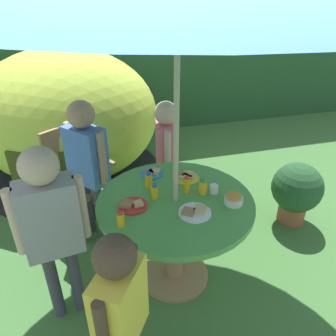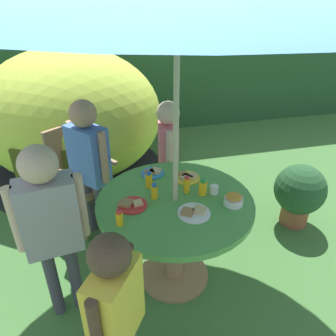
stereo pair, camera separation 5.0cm
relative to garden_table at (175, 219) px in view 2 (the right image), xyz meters
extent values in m
cube|color=#3D6B33|center=(0.00, 0.00, -0.59)|extent=(10.00, 10.00, 0.02)
cube|color=#234C28|center=(0.00, 3.32, 0.47)|extent=(9.00, 0.70, 2.10)
cylinder|color=#93704C|center=(0.00, 0.00, -0.57)|extent=(0.55, 0.55, 0.03)
cylinder|color=#93704C|center=(0.00, 0.00, -0.23)|extent=(0.13, 0.13, 0.71)
cylinder|color=#519E47|center=(0.00, 0.00, 0.15)|extent=(1.11, 1.11, 0.04)
cylinder|color=#B7AD8C|center=(0.00, 0.00, 0.55)|extent=(0.04, 0.04, 2.26)
cylinder|color=#93704C|center=(-0.69, 0.60, -0.38)|extent=(0.04, 0.04, 0.40)
cylinder|color=#93704C|center=(-0.35, 0.84, -0.38)|extent=(0.04, 0.04, 0.40)
cylinder|color=#93704C|center=(-0.92, 0.92, -0.38)|extent=(0.04, 0.04, 0.40)
cylinder|color=#93704C|center=(-0.58, 1.16, -0.38)|extent=(0.04, 0.04, 0.40)
cube|color=#93704C|center=(-0.63, 0.88, -0.16)|extent=(0.63, 0.62, 0.04)
cube|color=#93704C|center=(-0.75, 1.04, 0.12)|extent=(0.40, 0.30, 0.53)
cube|color=#93704C|center=(-0.80, 0.76, 0.06)|extent=(0.28, 0.37, 0.03)
cube|color=#93704C|center=(-0.46, 1.00, 0.06)|extent=(0.28, 0.37, 0.03)
ellipsoid|color=#B2C63F|center=(-0.74, 1.92, 0.17)|extent=(2.51, 2.39, 1.50)
cylinder|color=black|center=(-0.74, 1.92, -0.57)|extent=(2.61, 2.61, 0.01)
cube|color=#3E4516|center=(-1.00, 1.04, -0.17)|extent=(0.56, 0.20, 0.67)
cylinder|color=brown|center=(1.32, 0.38, -0.49)|extent=(0.26, 0.26, 0.19)
sphere|color=#234C28|center=(1.32, 0.38, -0.19)|extent=(0.48, 0.48, 0.48)
cylinder|color=navy|center=(0.15, 0.85, -0.31)|extent=(0.07, 0.07, 0.54)
cylinder|color=navy|center=(0.13, 0.72, -0.31)|extent=(0.07, 0.07, 0.54)
cube|color=#EA727F|center=(0.14, 0.78, 0.19)|extent=(0.22, 0.34, 0.46)
cylinder|color=#D8B293|center=(0.17, 0.96, 0.21)|extent=(0.06, 0.06, 0.41)
cylinder|color=#D8B293|center=(0.11, 0.61, 0.21)|extent=(0.06, 0.06, 0.41)
sphere|color=#D8B293|center=(0.14, 0.78, 0.52)|extent=(0.20, 0.20, 0.20)
cylinder|color=#3F3F47|center=(-0.61, 0.74, -0.29)|extent=(0.08, 0.08, 0.58)
cylinder|color=#3F3F47|center=(-0.52, 0.63, -0.29)|extent=(0.08, 0.08, 0.58)
cube|color=#4C72C6|center=(-0.57, 0.69, 0.25)|extent=(0.36, 0.38, 0.49)
cylinder|color=tan|center=(-0.69, 0.83, 0.28)|extent=(0.06, 0.06, 0.44)
cylinder|color=tan|center=(-0.45, 0.54, 0.28)|extent=(0.06, 0.06, 0.44)
sphere|color=tan|center=(-0.57, 0.69, 0.61)|extent=(0.22, 0.22, 0.22)
cylinder|color=#3F3F47|center=(-0.89, -0.12, -0.28)|extent=(0.08, 0.08, 0.59)
cylinder|color=#3F3F47|center=(-0.74, -0.10, -0.28)|extent=(0.08, 0.08, 0.59)
cube|color=#99999E|center=(-0.82, -0.11, 0.26)|extent=(0.36, 0.23, 0.50)
cylinder|color=#D8B293|center=(-1.00, -0.14, 0.29)|extent=(0.06, 0.06, 0.45)
cylinder|color=#D8B293|center=(-0.63, -0.09, 0.29)|extent=(0.06, 0.06, 0.45)
sphere|color=#D8B293|center=(-0.82, -0.11, 0.62)|extent=(0.22, 0.22, 0.22)
cube|color=yellow|center=(-0.49, -0.75, 0.16)|extent=(0.30, 0.34, 0.44)
cylinder|color=#4C3828|center=(-0.58, -0.89, 0.18)|extent=(0.06, 0.06, 0.40)
cylinder|color=#4C3828|center=(-0.40, -0.61, 0.18)|extent=(0.06, 0.06, 0.40)
sphere|color=#4C3828|center=(-0.49, -0.75, 0.48)|extent=(0.20, 0.20, 0.20)
cylinder|color=white|center=(0.37, -0.14, 0.20)|extent=(0.13, 0.13, 0.05)
ellipsoid|color=gold|center=(0.37, -0.14, 0.23)|extent=(0.11, 0.11, 0.03)
cylinder|color=white|center=(0.08, -0.18, 0.18)|extent=(0.22, 0.22, 0.01)
cube|color=tan|center=(0.12, -0.18, 0.19)|extent=(0.11, 0.11, 0.02)
cube|color=#9E7547|center=(0.04, -0.18, 0.19)|extent=(0.11, 0.11, 0.02)
cylinder|color=yellow|center=(0.16, 0.26, 0.18)|extent=(0.21, 0.21, 0.01)
cube|color=tan|center=(0.20, 0.25, 0.19)|extent=(0.10, 0.10, 0.02)
cube|color=#9E7547|center=(0.14, 0.29, 0.19)|extent=(0.08, 0.08, 0.02)
cube|color=tan|center=(0.15, 0.23, 0.19)|extent=(0.11, 0.11, 0.02)
cylinder|color=#338CD8|center=(-0.08, 0.39, 0.18)|extent=(0.18, 0.18, 0.01)
cube|color=tan|center=(-0.06, 0.39, 0.19)|extent=(0.11, 0.11, 0.02)
cube|color=#9E7547|center=(-0.11, 0.38, 0.19)|extent=(0.08, 0.08, 0.02)
cylinder|color=red|center=(-0.30, 0.00, 0.18)|extent=(0.20, 0.20, 0.01)
cube|color=tan|center=(-0.26, -0.01, 0.19)|extent=(0.07, 0.07, 0.02)
cube|color=#9E7547|center=(-0.34, 0.01, 0.19)|extent=(0.12, 0.12, 0.02)
cylinder|color=yellow|center=(-0.15, 0.21, 0.22)|extent=(0.05, 0.05, 0.11)
cylinder|color=blue|center=(-0.15, 0.21, 0.29)|extent=(0.04, 0.04, 0.02)
cylinder|color=yellow|center=(0.11, 0.08, 0.23)|extent=(0.05, 0.05, 0.11)
cylinder|color=red|center=(0.11, 0.08, 0.29)|extent=(0.03, 0.03, 0.02)
cylinder|color=yellow|center=(-0.40, -0.18, 0.21)|extent=(0.05, 0.05, 0.09)
cylinder|color=red|center=(-0.40, -0.18, 0.27)|extent=(0.03, 0.03, 0.02)
cylinder|color=yellow|center=(-0.13, 0.06, 0.22)|extent=(0.05, 0.05, 0.10)
cylinder|color=blue|center=(-0.13, 0.06, 0.28)|extent=(0.03, 0.03, 0.02)
cylinder|color=yellow|center=(0.21, 0.02, 0.22)|extent=(0.06, 0.06, 0.10)
cylinder|color=green|center=(0.21, 0.02, 0.28)|extent=(0.04, 0.04, 0.02)
cylinder|color=white|center=(0.29, 0.02, 0.20)|extent=(0.06, 0.06, 0.06)
camera|label=1|loc=(-0.53, -1.79, 1.49)|focal=34.75mm
camera|label=2|loc=(-0.48, -1.80, 1.49)|focal=34.75mm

